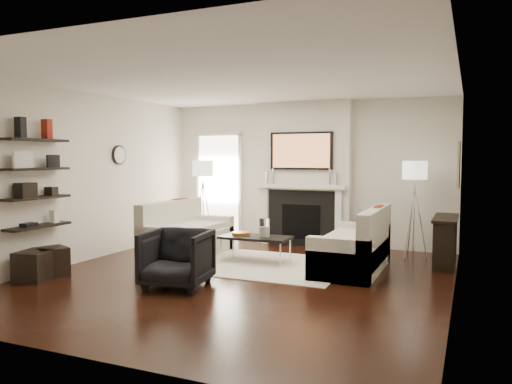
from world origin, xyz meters
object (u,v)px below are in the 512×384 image
at_px(armchair, 177,256).
at_px(lamp_left_shade, 203,168).
at_px(coffee_table, 256,237).
at_px(ottoman_near, 51,262).
at_px(lamp_right_shade, 415,170).
at_px(loveseat_left_base, 188,244).
at_px(loveseat_right_base, 352,256).

bearing_deg(armchair, lamp_left_shade, 104.41).
height_order(coffee_table, ottoman_near, coffee_table).
bearing_deg(lamp_right_shade, armchair, -128.74).
bearing_deg(armchair, coffee_table, 69.94).
distance_m(lamp_left_shade, ottoman_near, 3.51).
relative_size(lamp_left_shade, ottoman_near, 1.00).
relative_size(loveseat_left_base, coffee_table, 1.64).
bearing_deg(loveseat_right_base, lamp_left_shade, 159.09).
bearing_deg(loveseat_right_base, ottoman_near, -152.05).
bearing_deg(loveseat_right_base, lamp_right_shade, 62.47).
distance_m(loveseat_left_base, ottoman_near, 2.23).
bearing_deg(armchair, loveseat_right_base, 35.32).
bearing_deg(lamp_right_shade, loveseat_right_base, -117.53).
xyz_separation_m(armchair, lamp_right_shade, (2.58, 3.21, 1.05)).
xyz_separation_m(loveseat_right_base, armchair, (-1.85, -1.82, 0.19)).
bearing_deg(loveseat_left_base, armchair, -62.89).
bearing_deg(armchair, lamp_right_shade, 42.08).
bearing_deg(ottoman_near, lamp_left_shade, 79.12).
relative_size(coffee_table, armchair, 1.36).
distance_m(lamp_right_shade, ottoman_near, 5.80).
relative_size(loveseat_right_base, ottoman_near, 4.50).
distance_m(armchair, lamp_left_shade, 3.47).
bearing_deg(armchair, loveseat_left_base, 107.92).
relative_size(loveseat_right_base, coffee_table, 1.64).
height_order(loveseat_left_base, ottoman_near, loveseat_left_base).
distance_m(loveseat_right_base, coffee_table, 1.53).
relative_size(armchair, lamp_right_shade, 2.01).
height_order(coffee_table, lamp_right_shade, lamp_right_shade).
bearing_deg(loveseat_left_base, coffee_table, -0.87).
height_order(loveseat_right_base, armchair, armchair).
height_order(loveseat_left_base, coffee_table, same).
distance_m(coffee_table, lamp_left_shade, 2.34).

